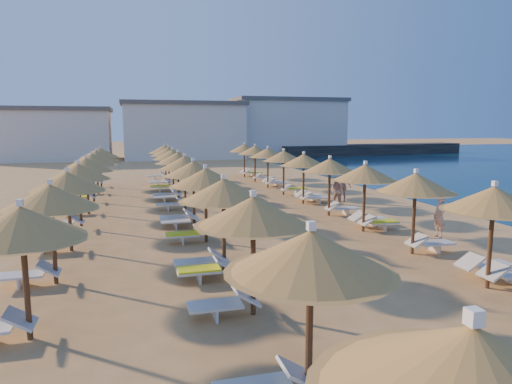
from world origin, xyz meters
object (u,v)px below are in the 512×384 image
object	(u,v)px
beachgoer_a	(440,216)
parasol_row_east	(330,166)
parasol_row_west	(193,170)
beachgoer_c	(342,187)
jetty	(373,149)
beachgoer_b	(337,191)

from	to	relation	value
beachgoer_a	parasol_row_east	bearing A→B (deg)	-152.73
parasol_row_west	beachgoer_c	xyz separation A→B (m)	(8.96, 3.54, -1.54)
parasol_row_west	jetty	bearing A→B (deg)	51.96
beachgoer_c	beachgoer_a	bearing A→B (deg)	-50.35
jetty	beachgoer_a	size ratio (longest dim) A/B	17.95
beachgoer_b	jetty	bearing A→B (deg)	111.81
parasol_row_west	beachgoer_c	bearing A→B (deg)	21.58
beachgoer_a	beachgoer_c	size ratio (longest dim) A/B	0.97
jetty	parasol_row_west	size ratio (longest dim) A/B	0.81
parasol_row_east	parasol_row_west	bearing A→B (deg)	180.00
parasol_row_east	beachgoer_b	distance (m)	3.51
parasol_row_west	beachgoer_c	size ratio (longest dim) A/B	21.62
jetty	parasol_row_west	world-z (taller)	parasol_row_west
parasol_row_east	beachgoer_b	world-z (taller)	parasol_row_east
beachgoer_a	beachgoer_c	world-z (taller)	beachgoer_c
beachgoer_b	beachgoer_c	size ratio (longest dim) A/B	0.91
parasol_row_west	beachgoer_a	world-z (taller)	parasol_row_west
parasol_row_east	beachgoer_c	distance (m)	4.55
parasol_row_east	beachgoer_c	xyz separation A→B (m)	(2.41, 3.54, -1.54)
parasol_row_west	beachgoer_a	distance (m)	10.39
beachgoer_c	jetty	bearing A→B (deg)	98.43
parasol_row_east	beachgoer_b	xyz separation A→B (m)	(1.66, 2.63, -1.62)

